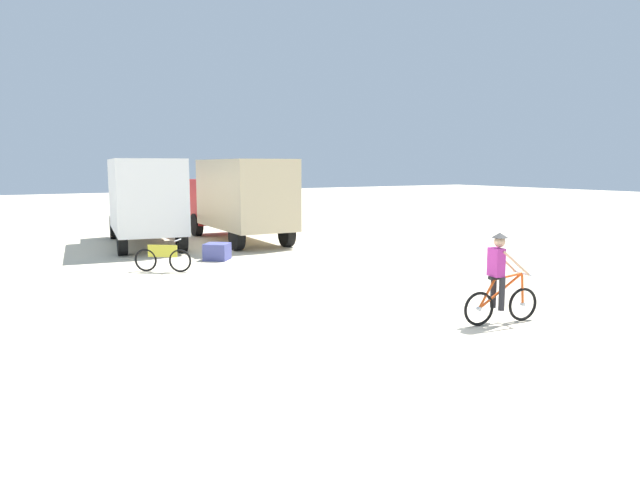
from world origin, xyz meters
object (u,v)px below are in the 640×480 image
at_px(cyclist_orange_shirt, 500,282).
at_px(bicycle_spare, 163,258).
at_px(box_truck_tan_camper, 240,196).
at_px(supply_crate, 217,252).
at_px(box_truck_avon_van, 144,198).

height_order(cyclist_orange_shirt, bicycle_spare, cyclist_orange_shirt).
bearing_deg(bicycle_spare, cyclist_orange_shirt, -65.59).
relative_size(box_truck_tan_camper, cyclist_orange_shirt, 3.76).
relative_size(cyclist_orange_shirt, supply_crate, 2.39).
relative_size(bicycle_spare, supply_crate, 1.85).
bearing_deg(bicycle_spare, box_truck_avon_van, 80.17).
xyz_separation_m(cyclist_orange_shirt, supply_crate, (-1.93, 10.25, -0.57)).
height_order(box_truck_avon_van, bicycle_spare, box_truck_avon_van).
bearing_deg(box_truck_avon_van, supply_crate, -76.51).
xyz_separation_m(box_truck_tan_camper, bicycle_spare, (-4.67, -5.12, -1.48)).
distance_m(cyclist_orange_shirt, bicycle_spare, 9.91).
distance_m(box_truck_tan_camper, cyclist_orange_shirt, 14.18).
height_order(box_truck_avon_van, cyclist_orange_shirt, box_truck_avon_van).
distance_m(box_truck_avon_van, bicycle_spare, 6.21).
xyz_separation_m(bicycle_spare, supply_crate, (2.16, 1.24, -0.12)).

